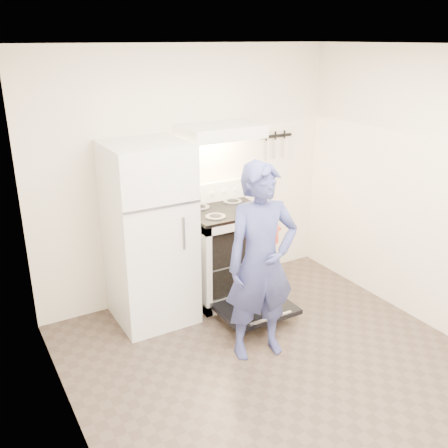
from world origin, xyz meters
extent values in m
plane|color=#4C3F34|center=(0.00, 0.00, 0.00)|extent=(3.60, 3.60, 0.00)
cube|color=#F6E8CF|center=(0.00, 1.80, 1.25)|extent=(3.20, 0.02, 2.50)
cube|color=white|center=(-0.58, 1.45, 0.85)|extent=(0.70, 0.70, 1.70)
cube|color=white|center=(0.23, 1.48, 0.46)|extent=(0.76, 0.65, 0.92)
cube|color=black|center=(0.23, 1.48, 0.94)|extent=(0.76, 0.65, 0.03)
cube|color=white|center=(0.23, 1.76, 1.05)|extent=(0.76, 0.07, 0.20)
cube|color=black|center=(0.23, 0.88, 0.12)|extent=(0.70, 0.54, 0.04)
cube|color=slate|center=(0.23, 1.48, 0.44)|extent=(0.60, 0.52, 0.01)
cube|color=white|center=(0.23, 1.55, 1.71)|extent=(0.76, 0.50, 0.12)
cube|color=black|center=(1.05, 1.79, 1.55)|extent=(0.40, 0.02, 0.03)
cylinder|color=#916E4D|center=(0.27, 1.49, 0.45)|extent=(0.30, 0.30, 0.02)
cylinder|color=silver|center=(0.54, 1.30, 1.05)|extent=(0.10, 0.10, 0.13)
imported|color=navy|center=(-0.02, 0.45, 0.84)|extent=(0.67, 0.50, 1.67)
camera|label=1|loc=(-2.11, -2.57, 2.55)|focal=40.00mm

